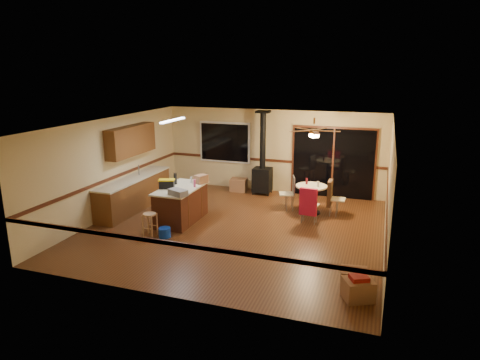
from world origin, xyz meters
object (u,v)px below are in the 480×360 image
at_px(blue_bucket, 165,232).
at_px(chair_left, 290,189).
at_px(toolbox_grey, 178,192).
at_px(box_corner_b, 354,279).
at_px(chair_near, 308,202).
at_px(toolbox_black, 167,184).
at_px(box_corner_a, 358,290).
at_px(chair_right, 331,193).
at_px(box_under_window, 239,185).
at_px(dining_table, 311,194).
at_px(wood_stove, 262,171).
at_px(kitchen_island, 181,204).
at_px(bar_stool, 150,225).

height_order(blue_bucket, chair_left, chair_left).
distance_m(toolbox_grey, box_corner_b, 4.58).
xyz_separation_m(chair_left, chair_near, (0.68, -1.01, 0.01)).
relative_size(toolbox_black, box_corner_a, 0.76).
bearing_deg(chair_right, toolbox_black, -153.45).
distance_m(toolbox_grey, chair_right, 4.11).
distance_m(toolbox_grey, box_under_window, 3.83).
height_order(dining_table, box_corner_b, dining_table).
bearing_deg(box_corner_a, box_under_window, 126.06).
bearing_deg(chair_near, dining_table, 95.31).
height_order(box_corner_a, box_corner_b, box_corner_b).
height_order(wood_stove, toolbox_grey, wood_stove).
relative_size(blue_bucket, chair_near, 0.40).
height_order(wood_stove, box_corner_b, wood_stove).
height_order(blue_bucket, box_under_window, box_under_window).
bearing_deg(chair_near, chair_right, 64.94).
height_order(chair_near, box_corner_a, chair_near).
relative_size(blue_bucket, chair_right, 0.40).
bearing_deg(toolbox_black, chair_right, 26.55).
bearing_deg(dining_table, kitchen_island, -150.96).
distance_m(dining_table, chair_right, 0.52).
relative_size(wood_stove, bar_stool, 4.53).
relative_size(toolbox_grey, bar_stool, 0.84).
bearing_deg(chair_right, toolbox_grey, -144.23).
height_order(toolbox_grey, box_corner_b, toolbox_grey).
relative_size(wood_stove, chair_near, 3.60).
distance_m(kitchen_island, box_corner_b, 5.01).
relative_size(toolbox_black, blue_bucket, 1.31).
bearing_deg(box_corner_a, toolbox_grey, 156.48).
bearing_deg(bar_stool, box_corner_b, -12.27).
height_order(bar_stool, chair_left, chair_left).
relative_size(kitchen_island, chair_right, 2.40).
bearing_deg(box_corner_b, blue_bucket, 166.42).
distance_m(toolbox_black, chair_left, 3.43).
height_order(toolbox_grey, chair_left, toolbox_grey).
bearing_deg(box_under_window, chair_left, -32.91).
distance_m(toolbox_black, blue_bucket, 1.36).
distance_m(kitchen_island, toolbox_grey, 0.87).
bearing_deg(chair_near, blue_bucket, -147.23).
relative_size(wood_stove, dining_table, 2.98).
relative_size(wood_stove, box_under_window, 4.91).
height_order(dining_table, chair_near, chair_near).
bearing_deg(kitchen_island, dining_table, 29.04).
relative_size(box_under_window, box_corner_a, 1.07).
relative_size(kitchen_island, chair_near, 2.40).
height_order(bar_stool, dining_table, dining_table).
xyz_separation_m(wood_stove, dining_table, (1.76, -1.35, -0.20)).
bearing_deg(chair_left, kitchen_island, -143.33).
relative_size(wood_stove, chair_left, 4.89).
distance_m(toolbox_black, bar_stool, 1.21).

